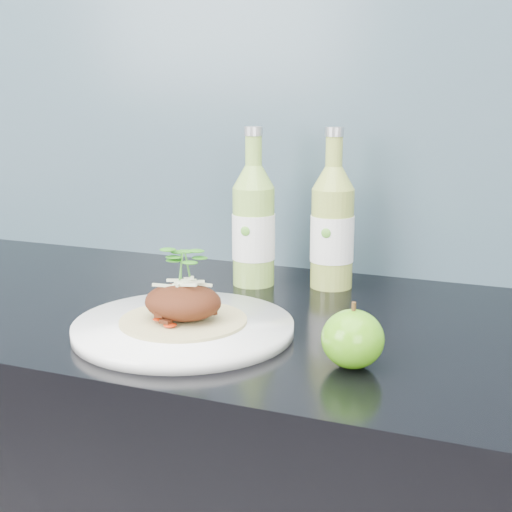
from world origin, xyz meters
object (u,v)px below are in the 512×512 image
(dinner_plate, at_px, (184,327))
(cider_bottle_right, at_px, (332,228))
(cider_bottle_left, at_px, (254,226))
(green_apple, at_px, (353,339))

(dinner_plate, bearing_deg, cider_bottle_right, 68.51)
(cider_bottle_left, bearing_deg, green_apple, -46.19)
(cider_bottle_left, bearing_deg, dinner_plate, -84.19)
(dinner_plate, xyz_separation_m, cider_bottle_left, (-0.01, 0.27, 0.09))
(green_apple, height_order, cider_bottle_left, cider_bottle_left)
(green_apple, bearing_deg, cider_bottle_right, 110.15)
(green_apple, height_order, cider_bottle_right, cider_bottle_right)
(cider_bottle_right, bearing_deg, cider_bottle_left, 174.24)
(dinner_plate, relative_size, cider_bottle_left, 1.36)
(green_apple, bearing_deg, dinner_plate, 172.28)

